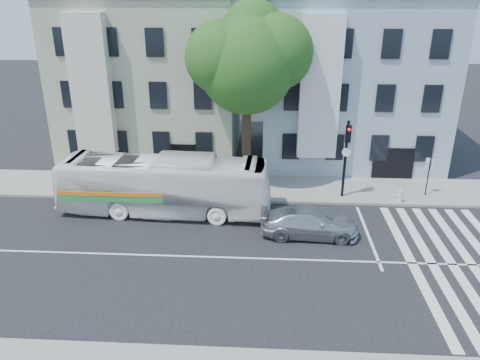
# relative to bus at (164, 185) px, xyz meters

# --- Properties ---
(ground) EXTENTS (120.00, 120.00, 0.00)m
(ground) POSITION_rel_bus_xyz_m (4.33, -4.57, -1.63)
(ground) COLOR black
(ground) RESTS_ON ground
(sidewalk_far) EXTENTS (80.00, 4.00, 0.15)m
(sidewalk_far) POSITION_rel_bus_xyz_m (4.33, 3.43, -1.55)
(sidewalk_far) COLOR gray
(sidewalk_far) RESTS_ON ground
(building_left) EXTENTS (12.00, 10.00, 11.00)m
(building_left) POSITION_rel_bus_xyz_m (-2.67, 10.43, 3.87)
(building_left) COLOR #A1AA8F
(building_left) RESTS_ON ground
(building_right) EXTENTS (12.00, 10.00, 11.00)m
(building_right) POSITION_rel_bus_xyz_m (11.33, 10.43, 3.87)
(building_right) COLOR #A0B1BE
(building_right) RESTS_ON ground
(street_tree) EXTENTS (7.30, 5.90, 11.10)m
(street_tree) POSITION_rel_bus_xyz_m (4.39, 4.17, 6.21)
(street_tree) COLOR #2D2116
(street_tree) RESTS_ON ground
(bus) EXTENTS (3.27, 11.78, 3.25)m
(bus) POSITION_rel_bus_xyz_m (0.00, 0.00, 0.00)
(bus) COLOR white
(bus) RESTS_ON ground
(sedan) EXTENTS (2.13, 4.97, 1.43)m
(sedan) POSITION_rel_bus_xyz_m (7.79, -2.21, -0.91)
(sedan) COLOR #B9BBC1
(sedan) RESTS_ON ground
(hedge) EXTENTS (8.51, 0.90, 0.70)m
(hedge) POSITION_rel_bus_xyz_m (-0.13, 1.73, -1.13)
(hedge) COLOR #286420
(hedge) RESTS_ON sidewalk_far
(traffic_signal) EXTENTS (0.49, 0.55, 4.76)m
(traffic_signal) POSITION_rel_bus_xyz_m (10.12, 2.30, 1.45)
(traffic_signal) COLOR black
(traffic_signal) RESTS_ON ground
(fire_hydrant) EXTENTS (0.44, 0.26, 0.77)m
(fire_hydrant) POSITION_rel_bus_xyz_m (13.33, 1.73, -1.08)
(fire_hydrant) COLOR silver
(fire_hydrant) RESTS_ON sidewalk_far
(far_sign_pole) EXTENTS (0.44, 0.22, 2.48)m
(far_sign_pole) POSITION_rel_bus_xyz_m (15.12, 2.87, 0.10)
(far_sign_pole) COLOR black
(far_sign_pole) RESTS_ON sidewalk_far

